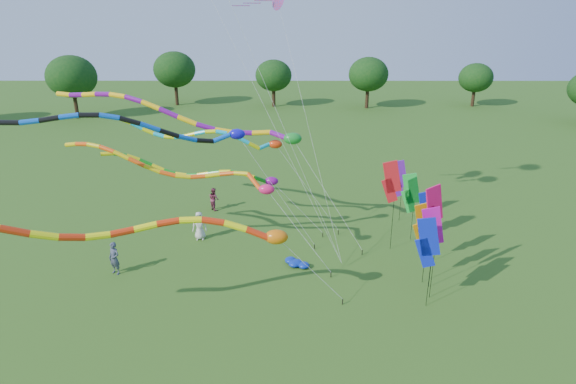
{
  "coord_description": "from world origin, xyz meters",
  "views": [
    {
      "loc": [
        -0.31,
        -18.79,
        12.88
      ],
      "look_at": [
        -0.37,
        2.84,
        4.8
      ],
      "focal_mm": 30.0,
      "sensor_mm": 36.0,
      "label": 1
    }
  ],
  "objects_px": {
    "tube_kite_orange": "(188,171)",
    "person_c": "(214,199)",
    "tube_kite_red": "(157,230)",
    "blue_nylon_heap": "(298,260)",
    "person_b": "(114,258)",
    "person_a": "(199,226)"
  },
  "relations": [
    {
      "from": "tube_kite_orange",
      "to": "blue_nylon_heap",
      "type": "height_order",
      "value": "tube_kite_orange"
    },
    {
      "from": "tube_kite_red",
      "to": "tube_kite_orange",
      "type": "bearing_deg",
      "value": 75.69
    },
    {
      "from": "tube_kite_orange",
      "to": "person_c",
      "type": "xyz_separation_m",
      "value": [
        -0.02,
        7.43,
        -4.44
      ]
    },
    {
      "from": "tube_kite_red",
      "to": "tube_kite_orange",
      "type": "xyz_separation_m",
      "value": [
        0.13,
        5.97,
        0.58
      ]
    },
    {
      "from": "person_b",
      "to": "person_c",
      "type": "xyz_separation_m",
      "value": [
        3.89,
        8.79,
        -0.1
      ]
    },
    {
      "from": "tube_kite_orange",
      "to": "person_b",
      "type": "xyz_separation_m",
      "value": [
        -3.91,
        -1.36,
        -4.34
      ]
    },
    {
      "from": "tube_kite_red",
      "to": "person_a",
      "type": "distance_m",
      "value": 9.53
    },
    {
      "from": "tube_kite_red",
      "to": "blue_nylon_heap",
      "type": "distance_m",
      "value": 9.25
    },
    {
      "from": "tube_kite_orange",
      "to": "person_a",
      "type": "distance_m",
      "value": 5.17
    },
    {
      "from": "blue_nylon_heap",
      "to": "person_c",
      "type": "relative_size",
      "value": 0.89
    },
    {
      "from": "tube_kite_red",
      "to": "tube_kite_orange",
      "type": "distance_m",
      "value": 6.0
    },
    {
      "from": "person_a",
      "to": "tube_kite_red",
      "type": "bearing_deg",
      "value": -95.02
    },
    {
      "from": "person_b",
      "to": "person_c",
      "type": "bearing_deg",
      "value": 92.93
    },
    {
      "from": "blue_nylon_heap",
      "to": "person_b",
      "type": "relative_size",
      "value": 0.79
    },
    {
      "from": "tube_kite_orange",
      "to": "person_c",
      "type": "bearing_deg",
      "value": 103.61
    },
    {
      "from": "person_c",
      "to": "person_a",
      "type": "bearing_deg",
      "value": 139.61
    },
    {
      "from": "tube_kite_orange",
      "to": "person_a",
      "type": "relative_size",
      "value": 7.95
    },
    {
      "from": "person_a",
      "to": "person_c",
      "type": "bearing_deg",
      "value": 82.35
    },
    {
      "from": "tube_kite_orange",
      "to": "person_a",
      "type": "xyz_separation_m",
      "value": [
        -0.2,
        2.78,
        -4.36
      ]
    },
    {
      "from": "blue_nylon_heap",
      "to": "person_b",
      "type": "height_order",
      "value": "person_b"
    },
    {
      "from": "tube_kite_red",
      "to": "tube_kite_orange",
      "type": "relative_size",
      "value": 1.11
    },
    {
      "from": "tube_kite_orange",
      "to": "person_c",
      "type": "height_order",
      "value": "tube_kite_orange"
    }
  ]
}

